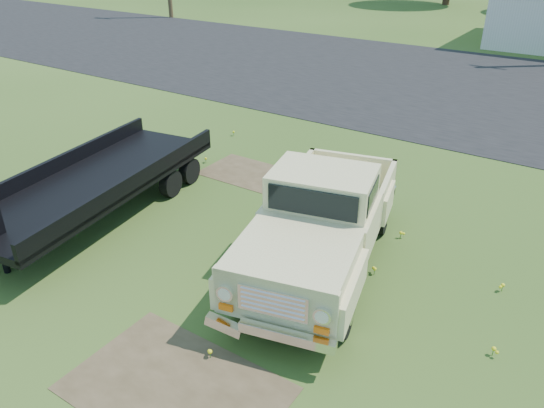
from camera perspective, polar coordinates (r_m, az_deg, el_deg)
The scene contains 6 objects.
ground at distance 10.48m, azimuth -5.20°, elevation -5.74°, with size 140.00×140.00×0.00m, color #2D4C18.
asphalt_lot at distance 23.17m, azimuth 18.92°, elevation 11.91°, with size 90.00×14.00×0.02m, color black.
dirt_patch_a at distance 8.00m, azimuth -10.32°, elevation -18.97°, with size 3.00×2.00×0.01m, color #483B26.
dirt_patch_b at distance 13.99m, azimuth -2.78°, elevation 3.39°, with size 2.20×1.60×0.01m, color #483B26.
vintage_pickup_truck at distance 9.72m, azimuth 5.32°, elevation -1.74°, with size 2.14×5.51×2.00m, color #C4BC83, non-canonical shape.
flatbed_trailer at distance 12.22m, azimuth -18.61°, elevation 2.84°, with size 2.24×6.71×1.83m, color black, non-canonical shape.
Camera 1 is at (5.60, -6.73, 5.77)m, focal length 35.00 mm.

